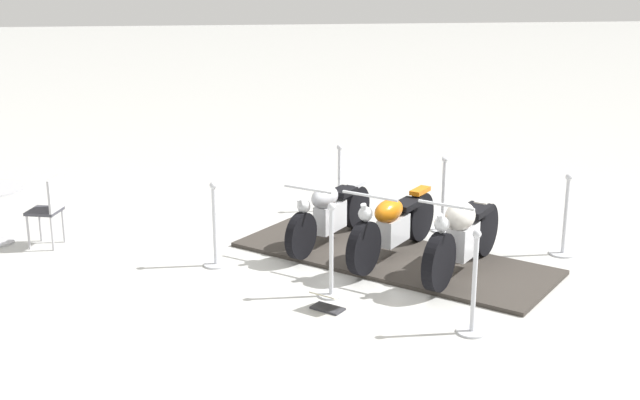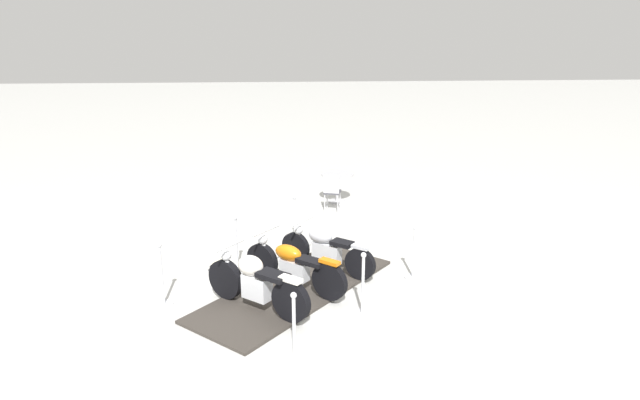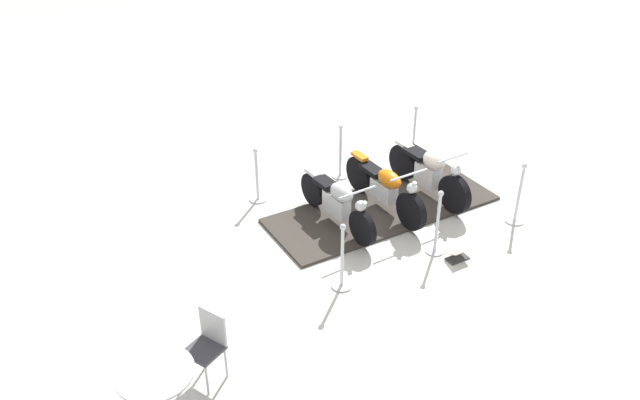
% 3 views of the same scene
% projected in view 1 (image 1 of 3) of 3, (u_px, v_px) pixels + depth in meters
% --- Properties ---
extents(ground_plane, '(80.00, 80.00, 0.00)m').
position_uv_depth(ground_plane, '(392.00, 260.00, 10.74)').
color(ground_plane, silver).
extents(display_platform, '(4.15, 3.89, 0.05)m').
position_uv_depth(display_platform, '(392.00, 258.00, 10.73)').
color(display_platform, '#38332D').
rests_on(display_platform, ground_plane).
extents(motorcycle_chrome, '(1.37, 1.72, 0.90)m').
position_uv_depth(motorcycle_chrome, '(329.00, 212.00, 11.10)').
color(motorcycle_chrome, black).
rests_on(motorcycle_chrome, display_platform).
extents(motorcycle_copper, '(1.48, 1.77, 0.98)m').
position_uv_depth(motorcycle_copper, '(392.00, 224.00, 10.58)').
color(motorcycle_copper, black).
rests_on(motorcycle_copper, display_platform).
extents(motorcycle_cream, '(1.42, 1.73, 1.01)m').
position_uv_depth(motorcycle_cream, '(462.00, 235.00, 10.05)').
color(motorcycle_cream, black).
rests_on(motorcycle_cream, display_platform).
extents(stanchion_left_front, '(0.32, 0.32, 1.05)m').
position_uv_depth(stanchion_left_front, '(339.00, 189.00, 12.74)').
color(stanchion_left_front, silver).
rests_on(stanchion_left_front, ground_plane).
extents(stanchion_left_mid, '(0.32, 0.32, 1.10)m').
position_uv_depth(stanchion_left_mid, '(443.00, 206.00, 11.79)').
color(stanchion_left_mid, silver).
rests_on(stanchion_left_mid, ground_plane).
extents(stanchion_right_rear, '(0.32, 0.32, 1.13)m').
position_uv_depth(stanchion_right_rear, '(473.00, 299.00, 8.54)').
color(stanchion_right_rear, silver).
rests_on(stanchion_right_rear, ground_plane).
extents(stanchion_left_rear, '(0.35, 0.35, 1.10)m').
position_uv_depth(stanchion_left_rear, '(564.00, 230.00, 10.85)').
color(stanchion_left_rear, silver).
rests_on(stanchion_left_rear, ground_plane).
extents(stanchion_right_front, '(0.31, 0.31, 1.10)m').
position_uv_depth(stanchion_right_front, '(215.00, 238.00, 10.44)').
color(stanchion_right_front, silver).
rests_on(stanchion_right_front, ground_plane).
extents(stanchion_right_mid, '(0.30, 0.30, 1.13)m').
position_uv_depth(stanchion_right_mid, '(331.00, 264.00, 9.48)').
color(stanchion_right_mid, silver).
rests_on(stanchion_right_mid, ground_plane).
extents(info_placard, '(0.42, 0.41, 0.22)m').
position_uv_depth(info_placard, '(328.00, 303.00, 9.20)').
color(info_placard, '#333338').
rests_on(info_placard, ground_plane).
extents(cafe_chair_near_table, '(0.49, 0.49, 0.97)m').
position_uv_depth(cafe_chair_near_table, '(49.00, 207.00, 11.10)').
color(cafe_chair_near_table, '#B7B7BC').
rests_on(cafe_chair_near_table, ground_plane).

